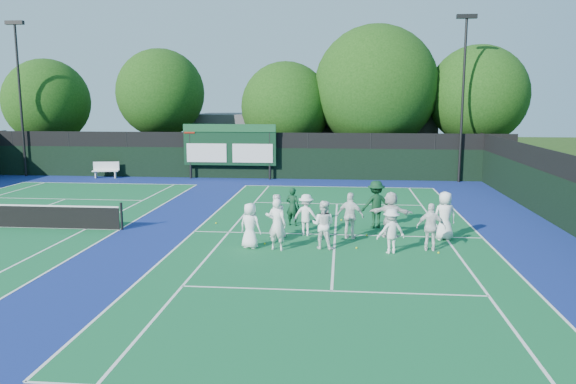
{
  "coord_description": "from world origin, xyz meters",
  "views": [
    {
      "loc": [
        0.23,
        -19.9,
        5.11
      ],
      "look_at": [
        -2.0,
        3.0,
        1.3
      ],
      "focal_mm": 35.0,
      "sensor_mm": 36.0,
      "label": 1
    }
  ],
  "objects": [
    {
      "name": "tennis_ball_3",
      "position": [
        -4.95,
        2.45,
        0.03
      ],
      "size": [
        0.07,
        0.07,
        0.07
      ],
      "primitive_type": "sphere",
      "color": "#C4D719",
      "rests_on": "ground"
    },
    {
      "name": "tree_d",
      "position": [
        2.58,
        19.58,
        5.7
      ],
      "size": [
        8.44,
        8.44,
        10.14
      ],
      "color": "#311E0D",
      "rests_on": "ground"
    },
    {
      "name": "player_front_3",
      "position": [
        1.89,
        -1.39,
        0.76
      ],
      "size": [
        1.11,
        0.84,
        1.53
      ],
      "primitive_type": "imported",
      "rotation": [
        0.0,
        0.0,
        3.46
      ],
      "color": "white",
      "rests_on": "ground"
    },
    {
      "name": "tennis_ball_0",
      "position": [
        -2.47,
        -0.68,
        0.03
      ],
      "size": [
        0.07,
        0.07,
        0.07
      ],
      "primitive_type": "sphere",
      "color": "#C4D719",
      "rests_on": "ground"
    },
    {
      "name": "coach_right",
      "position": [
        1.6,
        2.38,
        0.96
      ],
      "size": [
        1.39,
        1.03,
        1.92
      ],
      "primitive_type": "imported",
      "rotation": [
        0.0,
        0.0,
        3.43
      ],
      "color": "#0D321A",
      "rests_on": "ground"
    },
    {
      "name": "court_apron",
      "position": [
        -6.0,
        1.0,
        0.0
      ],
      "size": [
        34.0,
        32.0,
        0.01
      ],
      "primitive_type": "cube",
      "color": "navy",
      "rests_on": "ground"
    },
    {
      "name": "clubhouse",
      "position": [
        -2.0,
        24.0,
        2.0
      ],
      "size": [
        18.0,
        6.0,
        4.0
      ],
      "primitive_type": "cube",
      "color": "#535358",
      "rests_on": "ground"
    },
    {
      "name": "tree_a",
      "position": [
        -21.1,
        19.58,
        4.78
      ],
      "size": [
        6.15,
        6.15,
        8.02
      ],
      "color": "#311E0D",
      "rests_on": "ground"
    },
    {
      "name": "scoreboard",
      "position": [
        -7.01,
        15.59,
        2.19
      ],
      "size": [
        6.0,
        0.21,
        3.55
      ],
      "color": "black",
      "rests_on": "ground"
    },
    {
      "name": "ground",
      "position": [
        0.0,
        0.0,
        0.0
      ],
      "size": [
        120.0,
        120.0,
        0.0
      ],
      "primitive_type": "plane",
      "color": "#1D370F",
      "rests_on": "ground"
    },
    {
      "name": "tree_e",
      "position": [
        9.4,
        19.58,
        5.21
      ],
      "size": [
        6.7,
        6.7,
        8.74
      ],
      "color": "#311E0D",
      "rests_on": "ground"
    },
    {
      "name": "near_court",
      "position": [
        0.0,
        1.0,
        0.01
      ],
      "size": [
        11.05,
        23.85,
        0.01
      ],
      "color": "#125C30",
      "rests_on": "ground"
    },
    {
      "name": "tennis_ball_5",
      "position": [
        0.77,
        -0.95,
        0.03
      ],
      "size": [
        0.07,
        0.07,
        0.07
      ],
      "primitive_type": "sphere",
      "color": "#C4D719",
      "rests_on": "ground"
    },
    {
      "name": "player_front_2",
      "position": [
        -0.39,
        -1.0,
        0.84
      ],
      "size": [
        0.95,
        0.82,
        1.69
      ],
      "primitive_type": "imported",
      "rotation": [
        0.0,
        0.0,
        2.89
      ],
      "color": "white",
      "rests_on": "ground"
    },
    {
      "name": "tree_b",
      "position": [
        -12.59,
        19.58,
        5.38
      ],
      "size": [
        6.22,
        6.22,
        8.66
      ],
      "color": "#311E0D",
      "rests_on": "ground"
    },
    {
      "name": "player_front_0",
      "position": [
        -2.91,
        -1.19,
        0.8
      ],
      "size": [
        0.9,
        0.74,
        1.59
      ],
      "primitive_type": "imported",
      "rotation": [
        0.0,
        0.0,
        2.79
      ],
      "color": "white",
      "rests_on": "ground"
    },
    {
      "name": "coach_left",
      "position": [
        -1.75,
        2.44,
        0.79
      ],
      "size": [
        0.67,
        0.55,
        1.58
      ],
      "primitive_type": "imported",
      "rotation": [
        0.0,
        0.0,
        2.81
      ],
      "color": "#0D321C",
      "rests_on": "ground"
    },
    {
      "name": "tennis_ball_1",
      "position": [
        1.2,
        0.91,
        0.03
      ],
      "size": [
        0.07,
        0.07,
        0.07
      ],
      "primitive_type": "sphere",
      "color": "#C4D719",
      "rests_on": "ground"
    },
    {
      "name": "tree_c",
      "position": [
        -3.62,
        19.58,
        4.45
      ],
      "size": [
        6.22,
        6.22,
        7.72
      ],
      "color": "#311E0D",
      "rests_on": "ground"
    },
    {
      "name": "player_back_2",
      "position": [
        0.56,
        0.46,
        0.87
      ],
      "size": [
        1.1,
        0.74,
        1.74
      ],
      "primitive_type": "imported",
      "rotation": [
        0.0,
        0.0,
        2.79
      ],
      "color": "white",
      "rests_on": "ground"
    },
    {
      "name": "light_pole_right",
      "position": [
        7.5,
        15.7,
        6.3
      ],
      "size": [
        1.2,
        0.3,
        10.12
      ],
      "color": "black",
      "rests_on": "ground"
    },
    {
      "name": "light_pole_left",
      "position": [
        -21.0,
        15.7,
        6.3
      ],
      "size": [
        1.2,
        0.3,
        10.12
      ],
      "color": "black",
      "rests_on": "ground"
    },
    {
      "name": "player_front_4",
      "position": [
        3.27,
        -0.94,
        0.82
      ],
      "size": [
        1.02,
        0.55,
        1.65
      ],
      "primitive_type": "imported",
      "rotation": [
        0.0,
        0.0,
        2.98
      ],
      "color": "white",
      "rests_on": "ground"
    },
    {
      "name": "tennis_ball_4",
      "position": [
        0.23,
        3.56,
        0.03
      ],
      "size": [
        0.07,
        0.07,
        0.07
      ],
      "primitive_type": "sphere",
      "color": "#C4D719",
      "rests_on": "ground"
    },
    {
      "name": "tennis_ball_2",
      "position": [
        3.49,
        -1.3,
        0.03
      ],
      "size": [
        0.07,
        0.07,
        0.07
      ],
      "primitive_type": "sphere",
      "color": "#C4D719",
      "rests_on": "ground"
    },
    {
      "name": "back_fence",
      "position": [
        -6.0,
        16.0,
        1.36
      ],
      "size": [
        34.0,
        0.08,
        3.0
      ],
      "color": "black",
      "rests_on": "ground"
    },
    {
      "name": "bench",
      "position": [
        -15.25,
        15.38,
        0.57
      ],
      "size": [
        1.72,
        0.75,
        1.05
      ],
      "color": "white",
      "rests_on": "ground"
    },
    {
      "name": "player_back_4",
      "position": [
        4.0,
        0.67,
        0.9
      ],
      "size": [
        1.0,
        0.79,
        1.8
      ],
      "primitive_type": "imported",
      "rotation": [
        0.0,
        0.0,
        3.42
      ],
      "color": "white",
      "rests_on": "ground"
    },
    {
      "name": "player_back_1",
      "position": [
        -1.1,
        0.83,
        0.79
      ],
      "size": [
        1.14,
        0.84,
        1.59
      ],
      "primitive_type": "imported",
      "rotation": [
        0.0,
        0.0,
        2.87
      ],
      "color": "white",
      "rests_on": "ground"
    },
    {
      "name": "player_back_0",
      "position": [
        -2.21,
        0.44,
        0.82
      ],
      "size": [
        0.97,
        0.87,
        1.63
      ],
      "primitive_type": "imported",
      "rotation": [
        0.0,
        0.0,
        3.53
      ],
      "color": "white",
      "rests_on": "ground"
    },
    {
      "name": "player_back_3",
      "position": [
        2.06,
        0.86,
        0.87
      ],
      "size": [
        1.67,
        0.75,
        1.74
      ],
      "primitive_type": "imported",
      "rotation": [
        0.0,
        0.0,
        2.99
      ],
      "color": "silver",
      "rests_on": "ground"
    },
    {
      "name": "player_front_1",
      "position": [
        -1.95,
        -1.36,
        0.9
      ],
      "size": [
        0.76,
        0.61,
        1.81
      ],
      "primitive_type": "imported",
      "rotation": [
        0.0,
        0.0,
        2.83
      ],
      "color": "white",
      "rests_on": "ground"
    }
  ]
}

